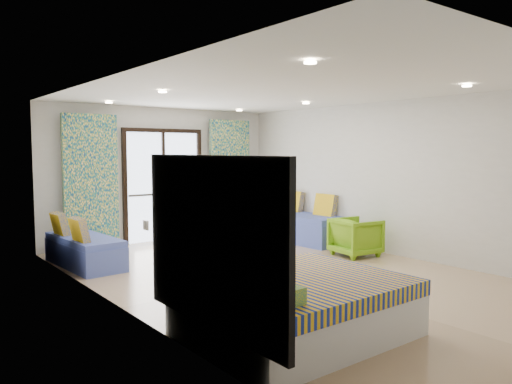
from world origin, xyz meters
TOP-DOWN VIEW (x-y plane):
  - floor at (0.00, 0.00)m, footprint 5.00×7.50m
  - ceiling at (0.00, 0.00)m, footprint 5.00×7.50m
  - wall_back at (0.00, 3.75)m, footprint 5.00×0.01m
  - wall_left at (-2.50, 0.00)m, footprint 0.01×7.50m
  - wall_right at (2.50, 0.00)m, footprint 0.01×7.50m
  - balcony_door at (0.00, 3.72)m, footprint 1.76×0.08m
  - balcony_rail at (0.00, 3.73)m, footprint 1.52×0.03m
  - curtain_left at (-1.55, 3.57)m, footprint 1.00×0.10m
  - curtain_right at (1.55, 3.57)m, footprint 1.00×0.10m
  - downlight_a at (-1.40, -2.00)m, footprint 0.12×0.12m
  - downlight_b at (1.40, -2.00)m, footprint 0.12×0.12m
  - downlight_c at (-1.40, 1.00)m, footprint 0.12×0.12m
  - downlight_d at (1.40, 1.00)m, footprint 0.12×0.12m
  - downlight_e at (-1.40, 3.00)m, footprint 0.12×0.12m
  - downlight_f at (1.40, 3.00)m, footprint 0.12×0.12m
  - headboard at (-2.46, -1.89)m, footprint 0.06×2.10m
  - switch_plate at (-2.47, -0.64)m, footprint 0.02×0.10m
  - bed at (-1.48, -1.89)m, footprint 2.06×1.68m
  - daybed_left at (-2.12, 2.39)m, footprint 0.77×1.75m
  - daybed_right at (2.12, 1.91)m, footprint 0.82×2.01m
  - coffee_table at (0.25, 2.24)m, footprint 0.63×0.63m
  - vase at (0.32, 2.23)m, footprint 0.20×0.21m
  - armchair at (1.90, 0.24)m, footprint 0.76×0.80m

SIDE VIEW (x-z plane):
  - floor at x=0.00m, z-range -0.01..0.01m
  - daybed_left at x=-2.12m, z-range -0.16..0.69m
  - bed at x=-1.48m, z-range -0.06..0.65m
  - daybed_right at x=2.12m, z-range -0.19..0.79m
  - coffee_table at x=0.25m, z-range 0.01..0.71m
  - armchair at x=1.90m, z-range 0.00..0.73m
  - vase at x=0.32m, z-range 0.40..0.59m
  - balcony_rail at x=0.00m, z-range 0.93..0.97m
  - headboard at x=-2.46m, z-range 0.30..1.80m
  - switch_plate at x=-2.47m, z-range 1.00..1.10m
  - curtain_left at x=-1.55m, z-range 0.00..2.50m
  - curtain_right at x=1.55m, z-range 0.00..2.50m
  - balcony_door at x=0.00m, z-range 0.12..2.40m
  - wall_back at x=0.00m, z-range 0.00..2.70m
  - wall_left at x=-2.50m, z-range 0.00..2.70m
  - wall_right at x=2.50m, z-range 0.00..2.70m
  - downlight_a at x=-1.40m, z-range 2.66..2.68m
  - downlight_b at x=1.40m, z-range 2.66..2.68m
  - downlight_c at x=-1.40m, z-range 2.66..2.68m
  - downlight_d at x=1.40m, z-range 2.66..2.68m
  - downlight_e at x=-1.40m, z-range 2.66..2.68m
  - downlight_f at x=1.40m, z-range 2.66..2.68m
  - ceiling at x=0.00m, z-range 2.70..2.71m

